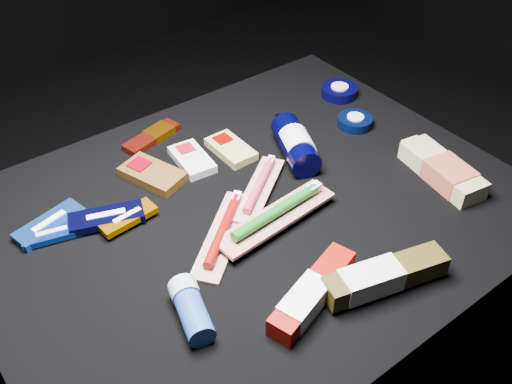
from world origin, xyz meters
TOP-DOWN VIEW (x-y plane):
  - ground at (0.00, 0.00)m, footprint 3.00×3.00m
  - cloth_table at (0.00, 0.00)m, footprint 0.98×0.78m
  - luna_bar_0 at (-0.32, 0.17)m, footprint 0.13×0.08m
  - luna_bar_1 at (-0.33, 0.15)m, footprint 0.11×0.06m
  - luna_bar_2 at (-0.24, 0.12)m, footprint 0.14×0.09m
  - luna_bar_3 at (-0.21, 0.10)m, footprint 0.11×0.05m
  - clif_bar_0 at (-0.11, 0.19)m, footprint 0.11×0.14m
  - clif_bar_1 at (-0.02, 0.18)m, footprint 0.07×0.12m
  - clif_bar_2 at (0.06, 0.17)m, footprint 0.06×0.11m
  - power_bar at (-0.04, 0.30)m, footprint 0.14×0.07m
  - lotion_bottle at (0.16, 0.07)m, footprint 0.11×0.19m
  - cream_tin_upper at (0.40, 0.19)m, footprint 0.08×0.08m
  - cream_tin_lower at (0.34, 0.08)m, footprint 0.08×0.08m
  - bodywash_bottle at (0.34, -0.16)m, footprint 0.09×0.20m
  - deodorant_stick at (-0.23, -0.15)m, footprint 0.07×0.12m
  - toothbrush_pack_0 at (-0.09, -0.03)m, footprint 0.21×0.18m
  - toothbrush_pack_1 at (0.03, 0.02)m, footprint 0.19×0.15m
  - toothbrush_pack_2 at (0.01, -0.06)m, footprint 0.25×0.08m
  - toothpaste_carton_red at (-0.07, -0.23)m, footprint 0.20×0.10m
  - toothpaste_carton_green at (0.04, -0.28)m, footprint 0.21×0.10m

SIDE VIEW (x-z plane):
  - ground at x=0.00m, z-range 0.00..0.00m
  - cloth_table at x=0.00m, z-range 0.00..0.40m
  - luna_bar_0 at x=-0.32m, z-range 0.40..0.42m
  - power_bar at x=-0.04m, z-range 0.40..0.42m
  - luna_bar_1 at x=-0.33m, z-range 0.40..0.42m
  - clif_bar_1 at x=-0.02m, z-range 0.40..0.42m
  - clif_bar_2 at x=0.06m, z-range 0.40..0.42m
  - toothbrush_pack_0 at x=-0.09m, z-range 0.40..0.42m
  - clif_bar_0 at x=-0.11m, z-range 0.40..0.42m
  - cream_tin_lower at x=0.34m, z-range 0.40..0.42m
  - cream_tin_upper at x=0.40m, z-range 0.40..0.42m
  - luna_bar_2 at x=-0.24m, z-range 0.40..0.42m
  - luna_bar_3 at x=-0.21m, z-range 0.41..0.42m
  - toothbrush_pack_1 at x=0.03m, z-range 0.40..0.43m
  - toothpaste_carton_red at x=-0.07m, z-range 0.40..0.44m
  - bodywash_bottle at x=0.34m, z-range 0.40..0.44m
  - deodorant_stick at x=-0.23m, z-range 0.40..0.44m
  - toothbrush_pack_2 at x=0.01m, z-range 0.41..0.44m
  - toothpaste_carton_green at x=0.04m, z-range 0.40..0.45m
  - lotion_bottle at x=0.16m, z-range 0.40..0.46m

